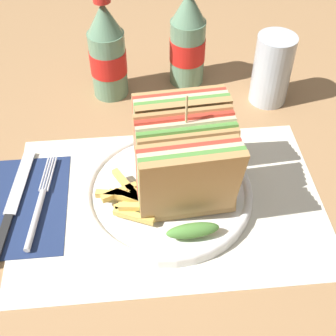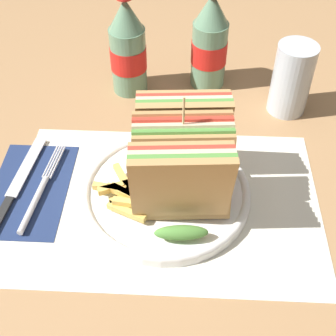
{
  "view_description": "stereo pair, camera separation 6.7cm",
  "coord_description": "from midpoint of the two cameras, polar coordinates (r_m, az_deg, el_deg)",
  "views": [
    {
      "loc": [
        -0.04,
        -0.47,
        0.52
      ],
      "look_at": [
        0.0,
        -0.0,
        0.04
      ],
      "focal_mm": 50.0,
      "sensor_mm": 36.0,
      "label": 1
    },
    {
      "loc": [
        0.02,
        -0.47,
        0.52
      ],
      "look_at": [
        0.0,
        -0.0,
        0.04
      ],
      "focal_mm": 50.0,
      "sensor_mm": 36.0,
      "label": 2
    }
  ],
  "objects": [
    {
      "name": "napkin",
      "position": [
        0.71,
        -13.96,
        -2.62
      ],
      "size": [
        0.11,
        0.19,
        0.0
      ],
      "color": "navy",
      "rests_on": "ground_plane"
    },
    {
      "name": "knife",
      "position": [
        0.72,
        -15.61,
        -2.49
      ],
      "size": [
        0.04,
        0.21,
        0.0
      ],
      "rotation": [
        0.0,
        0.0,
        -0.12
      ],
      "color": "black",
      "rests_on": "napkin"
    },
    {
      "name": "plate_main",
      "position": [
        0.68,
        2.74,
        -3.11
      ],
      "size": [
        0.24,
        0.24,
        0.02
      ],
      "color": "white",
      "rests_on": "ground_plane"
    },
    {
      "name": "coke_bottle_far",
      "position": [
        0.86,
        7.41,
        14.8
      ],
      "size": [
        0.06,
        0.06,
        0.2
      ],
      "color": "slate",
      "rests_on": "ground_plane"
    },
    {
      "name": "fork",
      "position": [
        0.69,
        -12.93,
        -3.36
      ],
      "size": [
        0.03,
        0.17,
        0.01
      ],
      "rotation": [
        0.0,
        0.0,
        -0.12
      ],
      "color": "silver",
      "rests_on": "napkin"
    },
    {
      "name": "placemat",
      "position": [
        0.68,
        2.14,
        -4.31
      ],
      "size": [
        0.44,
        0.3,
        0.0
      ],
      "color": "silver",
      "rests_on": "ground_plane"
    },
    {
      "name": "coke_bottle_near",
      "position": [
        0.84,
        -2.57,
        14.24
      ],
      "size": [
        0.06,
        0.06,
        0.2
      ],
      "color": "slate",
      "rests_on": "ground_plane"
    },
    {
      "name": "glass_near",
      "position": [
        0.84,
        17.02,
        9.78
      ],
      "size": [
        0.07,
        0.07,
        0.13
      ],
      "color": "silver",
      "rests_on": "ground_plane"
    },
    {
      "name": "fries_pile",
      "position": [
        0.65,
        -2.0,
        -3.39
      ],
      "size": [
        0.09,
        0.1,
        0.02
      ],
      "color": "#E0B756",
      "rests_on": "plate_main"
    },
    {
      "name": "ground_plane",
      "position": [
        0.7,
        2.57,
        -2.34
      ],
      "size": [
        4.0,
        4.0,
        0.0
      ],
      "primitive_type": "plane",
      "color": "#9E754C"
    },
    {
      "name": "club_sandwich",
      "position": [
        0.63,
        4.78,
        0.94
      ],
      "size": [
        0.13,
        0.2,
        0.17
      ],
      "color": "tan",
      "rests_on": "plate_main"
    }
  ]
}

